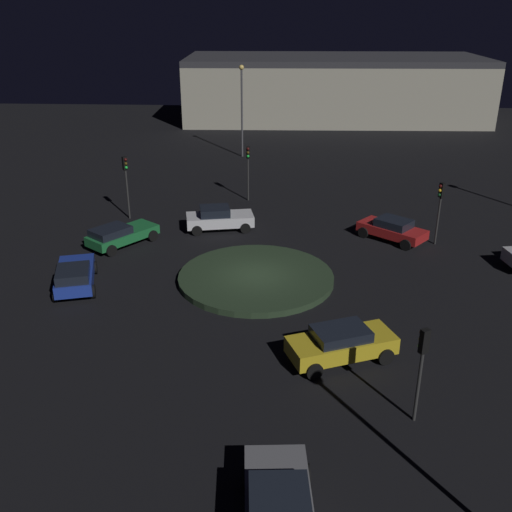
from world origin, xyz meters
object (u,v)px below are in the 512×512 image
car_red (392,229)px  traffic_light_northeast (422,356)px  car_green (120,235)px  traffic_light_southwest (126,175)px  car_grey (279,506)px  car_yellow (341,343)px  traffic_light_west (248,162)px  store_building (333,88)px  streetlamp_west (242,102)px  car_white (219,218)px  car_blue (75,275)px  traffic_light_northwest (440,201)px

car_red → traffic_light_northeast: traffic_light_northeast is taller
car_green → traffic_light_southwest: 5.42m
car_red → traffic_light_southwest: size_ratio=0.99×
car_grey → car_green: 22.63m
car_yellow → traffic_light_west: size_ratio=1.16×
car_yellow → traffic_light_northeast: 4.73m
traffic_light_west → store_building: (-33.69, 8.45, 0.85)m
car_grey → store_building: bearing=-9.4°
car_green → streetlamp_west: (-22.65, 5.75, 4.43)m
car_white → traffic_light_northeast: bearing=-75.2°
car_yellow → car_green: car_yellow is taller
car_blue → store_building: size_ratio=0.12×
car_green → traffic_light_northwest: (-1.29, 19.27, 2.06)m
streetlamp_west → store_building: 22.59m
car_grey → streetlamp_west: bearing=1.4°
car_red → car_green: bearing=-134.0°
car_yellow → traffic_light_west: bearing=-97.6°
car_red → streetlamp_west: streetlamp_west is taller
car_green → traffic_light_northwest: 19.42m
car_white → car_blue: bearing=-137.2°
store_building → traffic_light_southwest: bearing=65.0°
traffic_light_west → store_building: store_building is taller
car_yellow → car_blue: size_ratio=1.09×
traffic_light_west → traffic_light_southwest: 9.03m
car_yellow → car_white: car_white is taller
traffic_light_northeast → car_grey: bearing=106.3°
car_grey → traffic_light_southwest: size_ratio=0.98×
traffic_light_west → traffic_light_northeast: bearing=11.5°
car_grey → traffic_light_northeast: 7.08m
car_red → traffic_light_northwest: bearing=28.1°
store_building → car_grey: bearing=83.2°
traffic_light_northwest → streetlamp_west: (-21.36, -13.52, 2.37)m
car_grey → car_blue: (-14.43, -10.80, -0.06)m
traffic_light_west → streetlamp_west: 13.69m
car_blue → traffic_light_northeast: 18.34m
car_white → store_building: (-39.81, 9.96, 3.01)m
car_red → car_green: car_red is taller
car_grey → store_building: store_building is taller
traffic_light_west → store_building: size_ratio=0.11×
car_grey → traffic_light_northeast: size_ratio=1.13×
car_yellow → traffic_light_west: 21.68m
car_white → traffic_light_west: bearing=64.8°
car_grey → car_blue: car_grey is taller
traffic_light_west → traffic_light_northwest: bearing=51.1°
car_white → traffic_light_northeast: 20.67m
car_grey → car_green: bearing=22.0°
traffic_light_northwest → car_grey: bearing=39.0°
store_building → car_green: bearing=68.2°
car_green → store_building: size_ratio=0.12×
car_red → store_building: (-41.09, -1.06, 3.04)m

